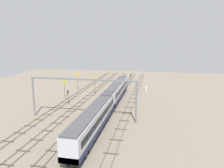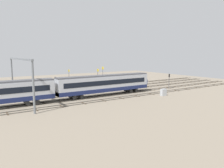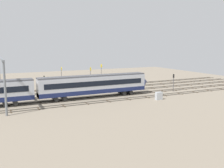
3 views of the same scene
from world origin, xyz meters
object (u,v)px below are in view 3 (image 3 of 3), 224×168
(speed_sign_mid_trackside, at_px, (91,76))
(speed_sign_near_foreground, at_px, (101,71))
(overhead_gantry, at_px, (1,67))
(signal_light_trackside_approach, at_px, (44,81))
(speed_sign_far_trackside, at_px, (61,75))
(train, at_px, (38,90))
(signal_light_trackside_departure, at_px, (174,80))
(relay_cabinet, at_px, (159,96))

(speed_sign_mid_trackside, bearing_deg, speed_sign_near_foreground, 51.85)
(overhead_gantry, xyz_separation_m, signal_light_trackside_approach, (9.81, 7.53, -4.45))
(overhead_gantry, distance_m, speed_sign_far_trackside, 18.76)
(train, relative_size, speed_sign_mid_trackside, 8.41)
(signal_light_trackside_departure, bearing_deg, speed_sign_mid_trackside, 153.84)
(train, relative_size, signal_light_trackside_approach, 12.90)
(speed_sign_near_foreground, relative_size, speed_sign_mid_trackside, 1.00)
(speed_sign_mid_trackside, distance_m, speed_sign_far_trackside, 9.44)
(speed_sign_mid_trackside, distance_m, signal_light_trackside_approach, 11.38)
(train, distance_m, speed_sign_mid_trackside, 15.68)
(signal_light_trackside_approach, bearing_deg, relay_cabinet, -45.32)
(signal_light_trackside_approach, bearing_deg, overhead_gantry, -142.48)
(signal_light_trackside_approach, distance_m, signal_light_trackside_departure, 31.70)
(overhead_gantry, relative_size, signal_light_trackside_approach, 6.09)
(train, distance_m, signal_light_trackside_approach, 12.48)
(overhead_gantry, relative_size, relay_cabinet, 14.60)
(overhead_gantry, distance_m, signal_light_trackside_approach, 13.14)
(speed_sign_mid_trackside, bearing_deg, speed_sign_far_trackside, 123.36)
(train, bearing_deg, speed_sign_mid_trackside, 28.11)
(speed_sign_far_trackside, bearing_deg, speed_sign_mid_trackside, -56.64)
(signal_light_trackside_approach, bearing_deg, speed_sign_mid_trackside, -24.09)
(signal_light_trackside_departure, bearing_deg, speed_sign_far_trackside, 144.31)
(speed_sign_near_foreground, xyz_separation_m, speed_sign_mid_trackside, (-6.42, -8.18, -0.15))
(speed_sign_far_trackside, distance_m, signal_light_trackside_approach, 6.18)
(train, height_order, speed_sign_near_foreground, speed_sign_near_foreground)
(speed_sign_near_foreground, distance_m, speed_sign_far_trackside, 11.62)
(train, xyz_separation_m, signal_light_trackside_departure, (32.09, -1.62, 0.17))
(overhead_gantry, relative_size, speed_sign_far_trackside, 4.26)
(speed_sign_near_foreground, height_order, signal_light_trackside_departure, speed_sign_near_foreground)
(speed_sign_mid_trackside, bearing_deg, signal_light_trackside_departure, -26.16)
(speed_sign_mid_trackside, relative_size, speed_sign_far_trackside, 1.07)
(speed_sign_mid_trackside, height_order, signal_light_trackside_approach, speed_sign_mid_trackside)
(train, distance_m, overhead_gantry, 8.91)
(speed_sign_mid_trackside, height_order, speed_sign_far_trackside, speed_sign_mid_trackside)
(signal_light_trackside_approach, height_order, relay_cabinet, signal_light_trackside_approach)
(overhead_gantry, distance_m, speed_sign_mid_trackside, 20.61)
(overhead_gantry, height_order, speed_sign_mid_trackside, overhead_gantry)
(overhead_gantry, xyz_separation_m, signal_light_trackside_departure, (38.44, -6.08, -4.21))
(speed_sign_mid_trackside, relative_size, signal_light_trackside_approach, 1.53)
(speed_sign_far_trackside, distance_m, signal_light_trackside_departure, 28.93)
(speed_sign_mid_trackside, height_order, signal_light_trackside_departure, speed_sign_mid_trackside)
(relay_cabinet, bearing_deg, speed_sign_far_trackside, 122.11)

